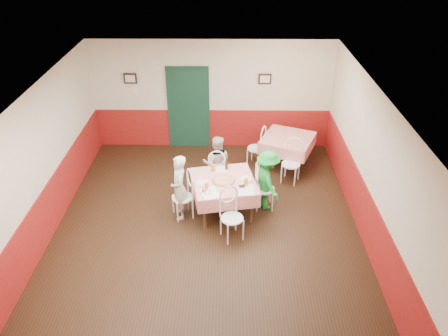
{
  "coord_description": "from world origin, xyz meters",
  "views": [
    {
      "loc": [
        0.41,
        -6.82,
        5.46
      ],
      "look_at": [
        0.33,
        0.54,
        1.05
      ],
      "focal_mm": 35.0,
      "sensor_mm": 36.0,
      "label": 1
    }
  ],
  "objects_px": {
    "glass_c": "(213,168)",
    "diner_far": "(217,163)",
    "main_table": "(224,196)",
    "second_table": "(287,151)",
    "beer_bottle": "(226,165)",
    "chair_right": "(264,189)",
    "diner_right": "(267,180)",
    "wallet": "(242,186)",
    "diner_left": "(179,188)",
    "glass_b": "(246,182)",
    "pizza": "(223,180)",
    "chair_second_b": "(291,164)",
    "glass_a": "(206,186)",
    "chair_near": "(232,218)",
    "chair_left": "(182,197)",
    "chair_second_a": "(256,148)",
    "chair_far": "(217,172)"
  },
  "relations": [
    {
      "from": "chair_far",
      "to": "diner_right",
      "type": "xyz_separation_m",
      "value": [
        1.04,
        -0.66,
        0.21
      ]
    },
    {
      "from": "wallet",
      "to": "diner_left",
      "type": "bearing_deg",
      "value": 166.5
    },
    {
      "from": "pizza",
      "to": "chair_second_b",
      "type": "bearing_deg",
      "value": 38.37
    },
    {
      "from": "glass_b",
      "to": "beer_bottle",
      "type": "bearing_deg",
      "value": 122.93
    },
    {
      "from": "glass_c",
      "to": "diner_far",
      "type": "relative_size",
      "value": 0.12
    },
    {
      "from": "second_table",
      "to": "beer_bottle",
      "type": "xyz_separation_m",
      "value": [
        -1.46,
        -1.51,
        0.5
      ]
    },
    {
      "from": "pizza",
      "to": "second_table",
      "type": "bearing_deg",
      "value": 52.15
    },
    {
      "from": "pizza",
      "to": "glass_a",
      "type": "distance_m",
      "value": 0.44
    },
    {
      "from": "pizza",
      "to": "glass_a",
      "type": "relative_size",
      "value": 3.14
    },
    {
      "from": "chair_second_a",
      "to": "glass_c",
      "type": "relative_size",
      "value": 5.94
    },
    {
      "from": "second_table",
      "to": "diner_far",
      "type": "relative_size",
      "value": 0.87
    },
    {
      "from": "glass_b",
      "to": "chair_near",
      "type": "bearing_deg",
      "value": -112.25
    },
    {
      "from": "chair_near",
      "to": "chair_second_b",
      "type": "bearing_deg",
      "value": 31.23
    },
    {
      "from": "diner_left",
      "to": "pizza",
      "type": "bearing_deg",
      "value": 88.92
    },
    {
      "from": "main_table",
      "to": "glass_b",
      "type": "height_order",
      "value": "glass_b"
    },
    {
      "from": "glass_b",
      "to": "diner_left",
      "type": "xyz_separation_m",
      "value": [
        -1.32,
        0.0,
        -0.14
      ]
    },
    {
      "from": "glass_b",
      "to": "main_table",
      "type": "bearing_deg",
      "value": 158.21
    },
    {
      "from": "chair_second_b",
      "to": "diner_left",
      "type": "distance_m",
      "value": 2.75
    },
    {
      "from": "main_table",
      "to": "beer_bottle",
      "type": "xyz_separation_m",
      "value": [
        0.05,
        0.42,
        0.5
      ]
    },
    {
      "from": "glass_b",
      "to": "chair_second_a",
      "type": "bearing_deg",
      "value": 81.25
    },
    {
      "from": "chair_second_b",
      "to": "diner_far",
      "type": "xyz_separation_m",
      "value": [
        -1.67,
        -0.29,
        0.19
      ]
    },
    {
      "from": "wallet",
      "to": "diner_right",
      "type": "relative_size",
      "value": 0.08
    },
    {
      "from": "glass_a",
      "to": "wallet",
      "type": "relative_size",
      "value": 1.25
    },
    {
      "from": "main_table",
      "to": "glass_c",
      "type": "relative_size",
      "value": 8.05
    },
    {
      "from": "chair_right",
      "to": "chair_far",
      "type": "xyz_separation_m",
      "value": [
        -1.0,
        0.67,
        0.0
      ]
    },
    {
      "from": "main_table",
      "to": "beer_bottle",
      "type": "height_order",
      "value": "beer_bottle"
    },
    {
      "from": "chair_left",
      "to": "wallet",
      "type": "height_order",
      "value": "chair_left"
    },
    {
      "from": "chair_far",
      "to": "pizza",
      "type": "xyz_separation_m",
      "value": [
        0.15,
        -0.86,
        0.32
      ]
    },
    {
      "from": "pizza",
      "to": "beer_bottle",
      "type": "bearing_deg",
      "value": 82.61
    },
    {
      "from": "second_table",
      "to": "diner_far",
      "type": "bearing_deg",
      "value": -148.08
    },
    {
      "from": "glass_b",
      "to": "beer_bottle",
      "type": "xyz_separation_m",
      "value": [
        -0.38,
        0.59,
        0.04
      ]
    },
    {
      "from": "main_table",
      "to": "glass_b",
      "type": "relative_size",
      "value": 8.21
    },
    {
      "from": "pizza",
      "to": "diner_right",
      "type": "xyz_separation_m",
      "value": [
        0.89,
        0.19,
        -0.12
      ]
    },
    {
      "from": "diner_far",
      "to": "pizza",
      "type": "bearing_deg",
      "value": 100.9
    },
    {
      "from": "chair_near",
      "to": "pizza",
      "type": "relative_size",
      "value": 2.09
    },
    {
      "from": "chair_second_a",
      "to": "beer_bottle",
      "type": "relative_size",
      "value": 3.79
    },
    {
      "from": "chair_right",
      "to": "diner_right",
      "type": "relative_size",
      "value": 0.68
    },
    {
      "from": "chair_left",
      "to": "glass_c",
      "type": "relative_size",
      "value": 5.94
    },
    {
      "from": "chair_near",
      "to": "glass_c",
      "type": "distance_m",
      "value": 1.33
    },
    {
      "from": "main_table",
      "to": "chair_second_b",
      "type": "height_order",
      "value": "chair_second_b"
    },
    {
      "from": "glass_a",
      "to": "diner_right",
      "type": "xyz_separation_m",
      "value": [
        1.22,
        0.48,
        -0.17
      ]
    },
    {
      "from": "main_table",
      "to": "diner_far",
      "type": "xyz_separation_m",
      "value": [
        -0.17,
        0.88,
        0.27
      ]
    },
    {
      "from": "wallet",
      "to": "chair_near",
      "type": "bearing_deg",
      "value": -118.16
    },
    {
      "from": "second_table",
      "to": "glass_b",
      "type": "bearing_deg",
      "value": -117.07
    },
    {
      "from": "chair_second_a",
      "to": "chair_second_b",
      "type": "height_order",
      "value": "same"
    },
    {
      "from": "main_table",
      "to": "diner_far",
      "type": "bearing_deg",
      "value": 100.9
    },
    {
      "from": "diner_far",
      "to": "main_table",
      "type": "bearing_deg",
      "value": 101.81
    },
    {
      "from": "second_table",
      "to": "diner_left",
      "type": "bearing_deg",
      "value": -138.72
    },
    {
      "from": "glass_c",
      "to": "beer_bottle",
      "type": "bearing_deg",
      "value": 9.9
    },
    {
      "from": "glass_a",
      "to": "wallet",
      "type": "distance_m",
      "value": 0.69
    }
  ]
}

